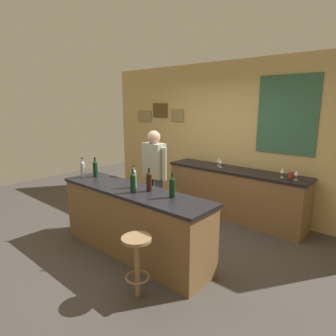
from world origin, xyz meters
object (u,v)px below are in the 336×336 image
wine_bottle_c (134,178)px  wine_glass_c (282,171)px  wine_bottle_d (133,182)px  wine_glass_b (221,161)px  bartender (154,173)px  coffee_mug (291,175)px  wine_glass_a (219,160)px  wine_glass_d (297,173)px  bar_stool (137,257)px  wine_bottle_e (149,181)px  wine_bottle_b (95,168)px  wine_bottle_a (83,169)px  wine_bottle_f (172,187)px

wine_bottle_c → wine_glass_c: (1.29, 1.94, -0.05)m
wine_bottle_d → wine_glass_b: (0.01, 2.11, -0.05)m
bartender → wine_bottle_d: bearing=-61.1°
wine_bottle_d → wine_glass_b: wine_bottle_d is taller
wine_glass_b → wine_glass_c: same height
bartender → coffee_mug: 2.15m
wine_bottle_c → coffee_mug: bearing=55.2°
wine_glass_a → wine_glass_d: same height
bar_stool → wine_bottle_c: 1.18m
wine_glass_c → coffee_mug: bearing=34.0°
wine_bottle_d → wine_bottle_e: bearing=57.1°
wine_bottle_b → wine_glass_d: (2.39, 1.92, -0.05)m
bar_stool → wine_bottle_d: bearing=139.9°
bartender → wine_glass_d: bartender is taller
bar_stool → wine_glass_c: wine_glass_c is taller
wine_bottle_d → wine_glass_a: bearing=92.2°
wine_glass_a → wine_bottle_d: bearing=-87.8°
wine_bottle_b → wine_bottle_a: bearing=-127.0°
wine_bottle_b → bar_stool: bearing=-22.1°
bartender → wine_bottle_f: size_ratio=5.29×
bartender → wine_bottle_a: (-0.66, -0.89, 0.12)m
bartender → wine_glass_b: bearing=67.3°
wine_bottle_a → wine_glass_d: size_ratio=1.97×
wine_bottle_a → wine_bottle_b: (0.11, 0.15, 0.00)m
wine_bottle_b → wine_bottle_d: 1.06m
bartender → coffee_mug: size_ratio=12.96×
wine_bottle_e → wine_bottle_f: same height
wine_glass_b → wine_glass_c: (1.12, -0.01, 0.00)m
wine_bottle_c → wine_glass_d: wine_bottle_c is taller
bartender → wine_bottle_b: bartender is taller
wine_bottle_f → wine_glass_b: bearing=104.4°
wine_glass_c → wine_bottle_c: bearing=-123.6°
wine_bottle_e → coffee_mug: wine_bottle_e is taller
wine_bottle_b → wine_bottle_e: (1.17, 0.01, 0.00)m
wine_bottle_b → wine_bottle_f: bearing=0.5°
wine_glass_d → wine_glass_a: bearing=175.9°
wine_bottle_d → wine_glass_c: 2.38m
wine_bottle_b → wine_bottle_c: 0.89m
wine_bottle_d → wine_bottle_e: same height
wine_bottle_a → wine_bottle_c: same height
wine_glass_a → wine_glass_b: size_ratio=1.00×
wine_glass_b → wine_bottle_e: bearing=-86.8°
wine_glass_c → coffee_mug: (0.11, 0.07, -0.06)m
bar_stool → wine_glass_d: 2.75m
bartender → wine_glass_a: size_ratio=10.45×
bartender → wine_glass_d: bearing=32.9°
wine_bottle_e → bar_stool: bearing=-54.3°
bar_stool → wine_bottle_a: size_ratio=2.22×
wine_bottle_d → wine_glass_b: 2.11m
wine_bottle_a → wine_bottle_c: bearing=8.2°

